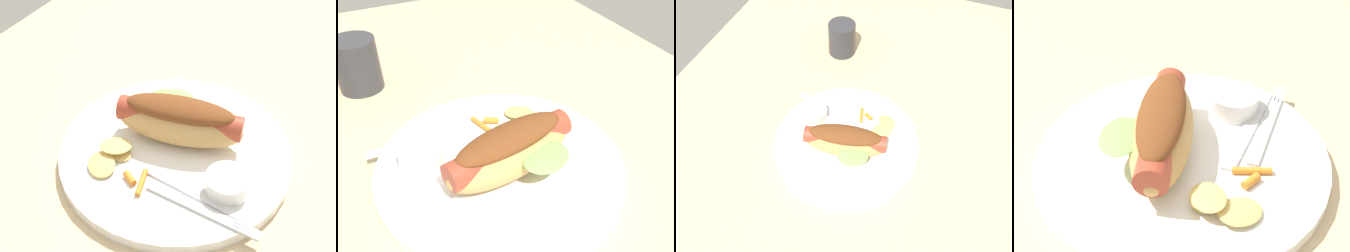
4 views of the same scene
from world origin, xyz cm
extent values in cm
cube|color=tan|center=(0.00, 0.00, -0.90)|extent=(120.00, 90.00, 1.80)
cylinder|color=white|center=(3.57, 2.32, 0.80)|extent=(30.42, 30.42, 1.60)
ellipsoid|color=tan|center=(5.54, 2.72, 4.26)|extent=(9.45, 17.83, 5.32)
cylinder|color=#A33D28|center=(5.54, 2.72, 5.19)|extent=(6.56, 16.77, 3.35)
ellipsoid|color=brown|center=(5.54, 2.72, 6.70)|extent=(7.43, 15.03, 2.40)
ellipsoid|color=#7FC65B|center=(8.82, 5.52, 5.32)|extent=(6.03, 7.05, 1.09)
cylinder|color=white|center=(0.26, -6.45, 2.82)|extent=(5.37, 5.37, 2.45)
cube|color=silver|center=(-4.08, -3.51, 1.80)|extent=(1.84, 11.32, 0.40)
cube|color=silver|center=(-4.94, -10.71, 1.80)|extent=(0.48, 3.21, 0.40)
cube|color=silver|center=(-4.49, -10.73, 1.80)|extent=(0.48, 3.21, 0.40)
cube|color=silver|center=(-4.04, -10.76, 1.80)|extent=(0.48, 3.21, 0.40)
cube|color=silver|center=(-2.28, -3.61, 1.78)|extent=(3.03, 14.44, 0.36)
ellipsoid|color=#DEBE67|center=(-0.80, 8.16, 1.85)|extent=(3.82, 4.25, 0.50)
ellipsoid|color=#DEBE67|center=(-3.87, 8.89, 2.20)|extent=(5.52, 5.46, 1.15)
ellipsoid|color=#DEBE67|center=(-0.72, 8.62, 2.72)|extent=(4.29, 4.15, 0.85)
ellipsoid|color=#DEBE67|center=(-0.81, 8.67, 2.91)|extent=(5.13, 5.32, 0.92)
cylinder|color=orange|center=(-3.90, 3.05, 1.96)|extent=(4.02, 1.75, 0.71)
cylinder|color=orange|center=(-4.06, 4.63, 2.05)|extent=(1.79, 2.19, 0.89)
camera|label=1|loc=(-36.35, -17.81, 45.53)|focal=50.93mm
camera|label=2|loc=(35.68, -12.67, 34.34)|focal=41.78mm
camera|label=3|loc=(41.21, 16.23, 60.83)|focal=36.15mm
camera|label=4|loc=(-7.78, 39.88, 36.89)|focal=54.30mm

